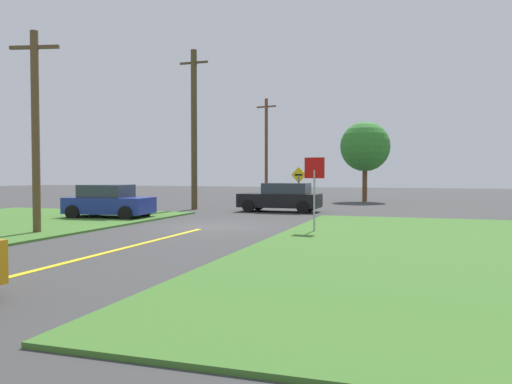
{
  "coord_description": "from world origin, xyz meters",
  "views": [
    {
      "loc": [
        8.12,
        -19.01,
        2.16
      ],
      "look_at": [
        0.47,
        4.59,
        1.25
      ],
      "focal_mm": 35.83,
      "sensor_mm": 36.0,
      "label": 1
    }
  ],
  "objects_px": {
    "utility_pole_mid": "(194,129)",
    "oak_tree_left": "(365,147)",
    "car_approaching_junction": "(281,197)",
    "utility_pole_near": "(36,129)",
    "direction_sign": "(299,184)",
    "utility_pole_far": "(266,147)",
    "parked_car_near_building": "(109,202)",
    "stop_sign": "(314,180)"
  },
  "relations": [
    {
      "from": "utility_pole_far",
      "to": "oak_tree_left",
      "type": "xyz_separation_m",
      "value": [
        8.28,
        -1.18,
        -0.15
      ]
    },
    {
      "from": "parked_car_near_building",
      "to": "direction_sign",
      "type": "bearing_deg",
      "value": 37.73
    },
    {
      "from": "utility_pole_mid",
      "to": "parked_car_near_building",
      "type": "bearing_deg",
      "value": -100.01
    },
    {
      "from": "stop_sign",
      "to": "utility_pole_far",
      "type": "relative_size",
      "value": 0.32
    },
    {
      "from": "parked_car_near_building",
      "to": "utility_pole_far",
      "type": "xyz_separation_m",
      "value": [
        1.76,
        20.18,
        3.56
      ]
    },
    {
      "from": "car_approaching_junction",
      "to": "direction_sign",
      "type": "relative_size",
      "value": 1.8
    },
    {
      "from": "parked_car_near_building",
      "to": "utility_pole_near",
      "type": "bearing_deg",
      "value": -82.83
    },
    {
      "from": "parked_car_near_building",
      "to": "utility_pole_mid",
      "type": "distance_m",
      "value": 8.17
    },
    {
      "from": "direction_sign",
      "to": "oak_tree_left",
      "type": "relative_size",
      "value": 0.41
    },
    {
      "from": "utility_pole_mid",
      "to": "oak_tree_left",
      "type": "xyz_separation_m",
      "value": [
        8.81,
        11.99,
        -0.62
      ]
    },
    {
      "from": "car_approaching_junction",
      "to": "utility_pole_far",
      "type": "distance_m",
      "value": 14.74
    },
    {
      "from": "car_approaching_junction",
      "to": "oak_tree_left",
      "type": "distance_m",
      "value": 13.14
    },
    {
      "from": "car_approaching_junction",
      "to": "oak_tree_left",
      "type": "xyz_separation_m",
      "value": [
        3.34,
        12.24,
        3.4
      ]
    },
    {
      "from": "utility_pole_mid",
      "to": "utility_pole_far",
      "type": "height_order",
      "value": "utility_pole_mid"
    },
    {
      "from": "utility_pole_near",
      "to": "utility_pole_mid",
      "type": "bearing_deg",
      "value": 89.94
    },
    {
      "from": "direction_sign",
      "to": "stop_sign",
      "type": "bearing_deg",
      "value": -73.58
    },
    {
      "from": "parked_car_near_building",
      "to": "utility_pole_far",
      "type": "distance_m",
      "value": 20.56
    },
    {
      "from": "direction_sign",
      "to": "utility_pole_near",
      "type": "bearing_deg",
      "value": -116.35
    },
    {
      "from": "car_approaching_junction",
      "to": "parked_car_near_building",
      "type": "relative_size",
      "value": 1.1
    },
    {
      "from": "stop_sign",
      "to": "utility_pole_mid",
      "type": "distance_m",
      "value": 13.78
    },
    {
      "from": "utility_pole_mid",
      "to": "oak_tree_left",
      "type": "height_order",
      "value": "utility_pole_mid"
    },
    {
      "from": "oak_tree_left",
      "to": "utility_pole_near",
      "type": "bearing_deg",
      "value": -109.32
    },
    {
      "from": "utility_pole_far",
      "to": "direction_sign",
      "type": "bearing_deg",
      "value": -66.07
    },
    {
      "from": "car_approaching_junction",
      "to": "utility_pole_near",
      "type": "relative_size",
      "value": 0.64
    },
    {
      "from": "car_approaching_junction",
      "to": "parked_car_near_building",
      "type": "xyz_separation_m",
      "value": [
        -6.71,
        -6.75,
        -0.0
      ]
    },
    {
      "from": "car_approaching_junction",
      "to": "utility_pole_mid",
      "type": "bearing_deg",
      "value": -2.57
    },
    {
      "from": "stop_sign",
      "to": "car_approaching_junction",
      "type": "bearing_deg",
      "value": -59.86
    },
    {
      "from": "car_approaching_junction",
      "to": "utility_pole_near",
      "type": "xyz_separation_m",
      "value": [
        -5.49,
        -12.92,
        2.91
      ]
    },
    {
      "from": "car_approaching_junction",
      "to": "utility_pole_near",
      "type": "distance_m",
      "value": 14.34
    },
    {
      "from": "utility_pole_near",
      "to": "direction_sign",
      "type": "bearing_deg",
      "value": 63.65
    },
    {
      "from": "stop_sign",
      "to": "utility_pole_mid",
      "type": "relative_size",
      "value": 0.29
    },
    {
      "from": "car_approaching_junction",
      "to": "stop_sign",
      "type": "bearing_deg",
      "value": 111.82
    },
    {
      "from": "car_approaching_junction",
      "to": "direction_sign",
      "type": "xyz_separation_m",
      "value": [
        0.97,
        0.1,
        0.77
      ]
    },
    {
      "from": "utility_pole_mid",
      "to": "oak_tree_left",
      "type": "distance_m",
      "value": 14.89
    },
    {
      "from": "stop_sign",
      "to": "utility_pole_near",
      "type": "xyz_separation_m",
      "value": [
        -9.29,
        -3.4,
        1.79
      ]
    },
    {
      "from": "direction_sign",
      "to": "utility_pole_far",
      "type": "bearing_deg",
      "value": 113.93
    },
    {
      "from": "car_approaching_junction",
      "to": "utility_pole_near",
      "type": "height_order",
      "value": "utility_pole_near"
    },
    {
      "from": "parked_car_near_building",
      "to": "utility_pole_far",
      "type": "relative_size",
      "value": 0.49
    },
    {
      "from": "stop_sign",
      "to": "direction_sign",
      "type": "relative_size",
      "value": 1.08
    },
    {
      "from": "parked_car_near_building",
      "to": "direction_sign",
      "type": "height_order",
      "value": "direction_sign"
    },
    {
      "from": "car_approaching_junction",
      "to": "oak_tree_left",
      "type": "relative_size",
      "value": 0.74
    },
    {
      "from": "utility_pole_far",
      "to": "utility_pole_mid",
      "type": "bearing_deg",
      "value": -92.3
    }
  ]
}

